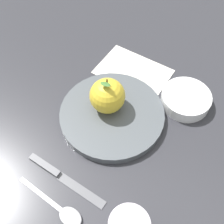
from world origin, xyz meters
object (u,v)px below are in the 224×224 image
(dinner_plate, at_px, (112,114))
(linen_napkin, at_px, (133,71))
(spoon, at_px, (64,212))
(side_bowl, at_px, (186,98))
(knife, at_px, (59,175))
(apple, at_px, (109,96))

(dinner_plate, distance_m, linen_napkin, 0.16)
(linen_napkin, bearing_deg, spoon, -2.21)
(side_bowl, height_order, knife, side_bowl)
(side_bowl, bearing_deg, dinner_plate, -57.38)
(apple, height_order, spoon, apple)
(apple, height_order, side_bowl, apple)
(side_bowl, height_order, linen_napkin, side_bowl)
(apple, relative_size, spoon, 0.60)
(apple, distance_m, side_bowl, 0.19)
(side_bowl, relative_size, knife, 0.63)
(knife, relative_size, spoon, 1.19)
(side_bowl, xyz_separation_m, linen_napkin, (-0.06, -0.15, -0.02))
(spoon, bearing_deg, knife, -146.93)
(side_bowl, relative_size, spoon, 0.75)
(side_bowl, height_order, spoon, side_bowl)
(spoon, distance_m, linen_napkin, 0.40)
(dinner_plate, relative_size, linen_napkin, 1.32)
(apple, bearing_deg, linen_napkin, 173.50)
(apple, xyz_separation_m, knife, (0.19, -0.04, -0.06))
(knife, bearing_deg, spoon, 33.07)
(apple, relative_size, linen_napkin, 0.51)
(dinner_plate, distance_m, apple, 0.05)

